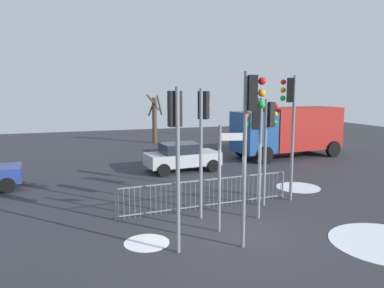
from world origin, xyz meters
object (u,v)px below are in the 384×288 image
(traffic_light_rear_right, at_px, (203,123))
(bare_tree_centre, at_px, (154,118))
(car_silver_mid, at_px, (182,156))
(traffic_light_foreground_right, at_px, (175,132))
(bare_tree_right, at_px, (254,112))
(traffic_light_foreground_left, at_px, (290,110))
(traffic_light_mid_right, at_px, (269,128))
(delivery_truck, at_px, (288,129))
(traffic_light_mid_left, at_px, (251,121))
(direction_sign_post, at_px, (222,173))
(traffic_light_rear_left, at_px, (256,131))

(traffic_light_rear_right, height_order, bare_tree_centre, traffic_light_rear_right)
(bare_tree_centre, bearing_deg, car_silver_mid, -95.98)
(traffic_light_rear_right, relative_size, car_silver_mid, 1.09)
(traffic_light_foreground_right, bearing_deg, traffic_light_rear_right, 47.74)
(bare_tree_right, bearing_deg, traffic_light_rear_right, -123.23)
(traffic_light_foreground_right, xyz_separation_m, traffic_light_foreground_left, (5.37, 2.97, 0.33))
(traffic_light_rear_right, relative_size, bare_tree_centre, 1.11)
(traffic_light_mid_right, distance_m, delivery_truck, 10.60)
(traffic_light_foreground_right, distance_m, car_silver_mid, 10.06)
(traffic_light_rear_right, bearing_deg, traffic_light_foreground_right, -76.07)
(delivery_truck, xyz_separation_m, bare_tree_centre, (-6.49, 8.75, 0.26))
(delivery_truck, bearing_deg, traffic_light_mid_right, 46.68)
(traffic_light_mid_left, xyz_separation_m, bare_tree_right, (11.09, 20.03, -1.16))
(traffic_light_mid_right, xyz_separation_m, direction_sign_post, (-2.65, -1.83, -1.06))
(traffic_light_rear_right, relative_size, delivery_truck, 0.59)
(traffic_light_rear_right, relative_size, bare_tree_right, 1.01)
(traffic_light_mid_left, distance_m, delivery_truck, 14.58)
(traffic_light_mid_right, distance_m, car_silver_mid, 7.02)
(traffic_light_mid_right, relative_size, direction_sign_post, 1.21)
(traffic_light_mid_left, xyz_separation_m, traffic_light_mid_right, (2.41, 3.11, -0.58))
(traffic_light_rear_right, height_order, car_silver_mid, traffic_light_rear_right)
(traffic_light_mid_right, bearing_deg, delivery_truck, 132.30)
(direction_sign_post, bearing_deg, bare_tree_right, 73.36)
(traffic_light_mid_left, height_order, traffic_light_foreground_right, traffic_light_mid_left)
(traffic_light_foreground_right, height_order, bare_tree_right, traffic_light_foreground_right)
(bare_tree_right, bearing_deg, bare_tree_centre, 178.75)
(traffic_light_mid_left, height_order, car_silver_mid, traffic_light_mid_left)
(bare_tree_centre, bearing_deg, traffic_light_foreground_left, -86.15)
(traffic_light_foreground_left, distance_m, bare_tree_centre, 16.91)
(traffic_light_rear_left, relative_size, delivery_truck, 0.55)
(traffic_light_rear_right, distance_m, traffic_light_foreground_left, 3.84)
(traffic_light_mid_left, xyz_separation_m, traffic_light_foreground_left, (3.47, 3.42, 0.04))
(traffic_light_foreground_left, relative_size, car_silver_mid, 1.21)
(traffic_light_foreground_left, distance_m, direction_sign_post, 4.60)
(traffic_light_foreground_right, bearing_deg, bare_tree_centre, 71.58)
(traffic_light_foreground_right, relative_size, traffic_light_rear_right, 1.00)
(direction_sign_post, xyz_separation_m, bare_tree_right, (11.32, 18.75, 0.47))
(direction_sign_post, distance_m, bare_tree_centre, 19.12)
(car_silver_mid, height_order, bare_tree_right, bare_tree_right)
(traffic_light_mid_right, distance_m, bare_tree_right, 19.02)
(traffic_light_foreground_right, xyz_separation_m, direction_sign_post, (1.66, 0.83, -1.35))
(traffic_light_foreground_left, bearing_deg, delivery_truck, 3.35)
(traffic_light_rear_left, relative_size, bare_tree_centre, 1.03)
(traffic_light_rear_left, bearing_deg, delivery_truck, -17.14)
(traffic_light_foreground_right, height_order, traffic_light_rear_left, traffic_light_foreground_right)
(traffic_light_rear_left, bearing_deg, direction_sign_post, 136.95)
(traffic_light_foreground_right, xyz_separation_m, traffic_light_rear_right, (1.62, 2.23, -0.01))
(traffic_light_foreground_left, relative_size, bare_tree_right, 1.12)
(car_silver_mid, relative_size, bare_tree_right, 0.92)
(traffic_light_foreground_right, bearing_deg, traffic_light_mid_right, 25.34)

